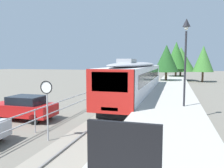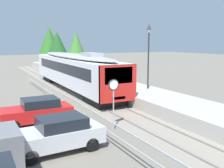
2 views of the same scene
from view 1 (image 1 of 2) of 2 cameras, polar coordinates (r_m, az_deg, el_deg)
The scene contains 13 objects.
ground_plane at distance 20.95m, azimuth -2.46°, elevation -4.34°, with size 160.00×160.00×0.00m, color #6B665B.
track_rails at distance 20.21m, azimuth 5.66°, elevation -4.64°, with size 3.20×60.00×0.14m.
commuter_train at distance 21.33m, azimuth 6.40°, elevation 1.61°, with size 2.82×18.47×3.74m.
station_platform at distance 19.82m, azimuth 14.97°, elevation -3.78°, with size 3.90×60.00×0.90m, color #A8A59E.
platform_lamp_mid_platform at distance 14.35m, azimuth 18.49°, elevation 9.32°, with size 0.34×0.34×5.35m.
platform_notice_board at distance 3.68m, azimuth 2.98°, elevation -17.48°, with size 1.20×0.08×1.80m.
speed_limit_sign at distance 10.48m, azimuth -16.50°, elevation -2.85°, with size 0.61×0.10×2.81m.
carpark_fence at distance 12.08m, azimuth -19.27°, elevation -7.70°, with size 0.06×36.06×1.25m.
parked_hatchback_red at distance 15.05m, azimuth -21.68°, elevation -5.64°, with size 4.00×1.77×1.53m.
tree_behind_carpark at distance 34.33m, azimuth 13.85°, elevation 6.41°, with size 3.65×3.65×6.23m.
tree_behind_station_far at distance 45.81m, azimuth 17.31°, elevation 6.08°, with size 5.59×5.59×6.56m.
tree_distant_left at distance 43.91m, azimuth 22.47°, elevation 6.03°, with size 3.70×3.70×6.66m.
tree_distant_centre at distance 44.54m, azimuth 16.21°, elevation 7.09°, with size 4.05×4.05×7.54m.
Camera 1 is at (3.57, 2.44, 3.63)m, focal length 35.46 mm.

